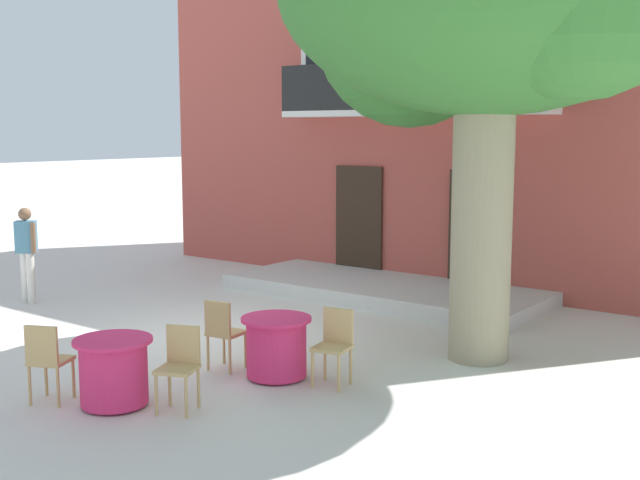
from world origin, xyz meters
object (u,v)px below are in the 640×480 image
(cafe_table_middle, at_px, (114,371))
(cafe_chair_middle_1, at_px, (47,357))
(cafe_chair_middle_0, at_px, (180,362))
(pedestrian_near_entrance, at_px, (27,249))
(cafe_chair_near_tree_1, at_px, (335,342))
(cafe_table_near_tree, at_px, (276,347))
(cafe_chair_near_tree_0, at_px, (223,330))

(cafe_table_middle, height_order, cafe_chair_middle_1, cafe_chair_middle_1)
(cafe_chair_middle_0, relative_size, pedestrian_near_entrance, 0.54)
(cafe_chair_near_tree_1, xyz_separation_m, pedestrian_near_entrance, (-6.97, 0.41, 0.42))
(cafe_table_near_tree, bearing_deg, cafe_table_middle, -112.79)
(cafe_table_near_tree, distance_m, cafe_table_middle, 2.00)
(cafe_chair_near_tree_0, bearing_deg, cafe_chair_middle_1, -108.23)
(pedestrian_near_entrance, bearing_deg, cafe_chair_near_tree_0, -8.23)
(cafe_chair_near_tree_1, bearing_deg, cafe_chair_near_tree_0, -164.93)
(cafe_chair_near_tree_1, distance_m, cafe_table_middle, 2.55)
(cafe_table_near_tree, distance_m, cafe_chair_middle_0, 1.49)
(cafe_chair_middle_0, bearing_deg, cafe_table_near_tree, 85.44)
(cafe_table_middle, bearing_deg, pedestrian_near_entrance, 155.75)
(cafe_chair_middle_0, bearing_deg, cafe_table_middle, -150.64)
(cafe_table_middle, xyz_separation_m, pedestrian_near_entrance, (-5.47, 2.47, 0.56))
(cafe_table_near_tree, bearing_deg, cafe_chair_middle_1, -122.23)
(cafe_chair_near_tree_0, xyz_separation_m, cafe_chair_middle_0, (0.62, -1.30, 0.00))
(cafe_chair_middle_0, bearing_deg, cafe_chair_near_tree_0, 115.37)
(cafe_chair_near_tree_0, relative_size, cafe_chair_middle_1, 1.00)
(cafe_table_middle, bearing_deg, cafe_table_near_tree, 67.21)
(cafe_table_near_tree, xyz_separation_m, pedestrian_near_entrance, (-6.25, 0.62, 0.56))
(cafe_table_near_tree, height_order, cafe_chair_near_tree_0, cafe_chair_near_tree_0)
(cafe_chair_middle_1, bearing_deg, cafe_table_middle, 31.99)
(cafe_table_near_tree, relative_size, pedestrian_near_entrance, 0.51)
(cafe_chair_near_tree_1, bearing_deg, cafe_table_near_tree, -163.36)
(cafe_chair_middle_0, bearing_deg, cafe_chair_near_tree_1, 63.58)
(cafe_chair_middle_1, bearing_deg, pedestrian_near_entrance, 149.35)
(cafe_table_middle, distance_m, pedestrian_near_entrance, 6.03)
(cafe_chair_near_tree_1, relative_size, pedestrian_near_entrance, 0.54)
(cafe_table_near_tree, height_order, cafe_chair_middle_1, cafe_chair_middle_1)
(cafe_table_near_tree, height_order, cafe_chair_near_tree_1, cafe_chair_near_tree_1)
(cafe_chair_near_tree_1, relative_size, cafe_chair_middle_1, 1.00)
(cafe_chair_middle_0, height_order, pedestrian_near_entrance, pedestrian_near_entrance)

